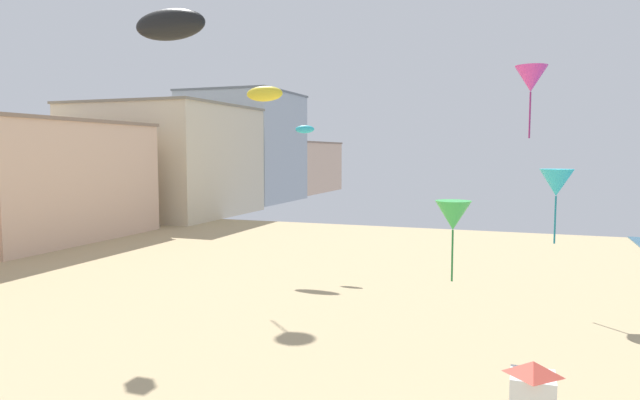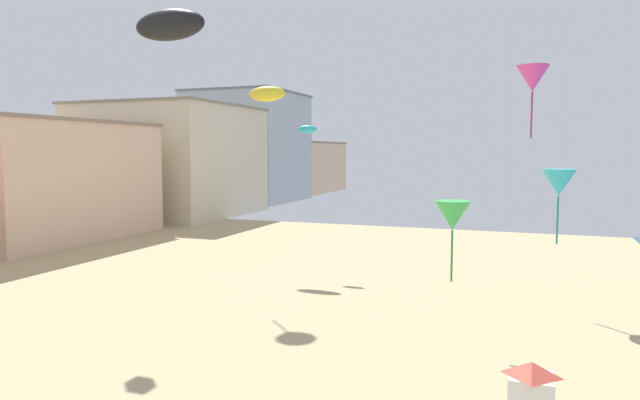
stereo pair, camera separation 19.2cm
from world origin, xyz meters
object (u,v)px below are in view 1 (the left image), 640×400
at_px(lifeguard_stand, 532,388).
at_px(kite_yellow_parafoil, 265,94).
at_px(kite_green_delta, 453,216).
at_px(kite_cyan_parafoil_2, 305,129).
at_px(kite_cyan_delta, 556,183).
at_px(kite_black_parafoil, 170,25).
at_px(kite_magenta_delta, 531,79).

xyz_separation_m(lifeguard_stand, kite_yellow_parafoil, (-17.12, 20.29, 9.95)).
bearing_deg(lifeguard_stand, kite_green_delta, 121.94).
height_order(lifeguard_stand, kite_cyan_parafoil_2, kite_cyan_parafoil_2).
height_order(kite_green_delta, kite_cyan_delta, kite_cyan_delta).
distance_m(lifeguard_stand, kite_yellow_parafoil, 28.35).
height_order(kite_green_delta, kite_black_parafoil, kite_black_parafoil).
height_order(kite_cyan_delta, kite_magenta_delta, kite_magenta_delta).
bearing_deg(kite_magenta_delta, kite_cyan_parafoil_2, 146.10).
height_order(lifeguard_stand, kite_black_parafoil, kite_black_parafoil).
relative_size(lifeguard_stand, kite_black_parafoil, 1.03).
relative_size(kite_green_delta, kite_yellow_parafoil, 0.96).
xyz_separation_m(kite_magenta_delta, kite_yellow_parafoil, (-16.93, 9.05, 0.82)).
bearing_deg(lifeguard_stand, kite_magenta_delta, 84.46).
bearing_deg(kite_yellow_parafoil, kite_cyan_delta, -16.38).
xyz_separation_m(kite_cyan_delta, kite_yellow_parafoil, (-18.27, 5.37, 5.45)).
distance_m(lifeguard_stand, kite_cyan_parafoil_2, 26.36).
distance_m(kite_green_delta, kite_magenta_delta, 9.92).
bearing_deg(kite_black_parafoil, kite_cyan_delta, 50.98).
bearing_deg(lifeguard_stand, kite_yellow_parafoil, 123.64).
relative_size(kite_cyan_parafoil_2, kite_cyan_delta, 0.37).
bearing_deg(kite_green_delta, kite_black_parafoil, -161.25).
height_order(kite_black_parafoil, kite_yellow_parafoil, kite_yellow_parafoil).
xyz_separation_m(kite_green_delta, kite_yellow_parafoil, (-14.70, 17.25, 5.93)).
distance_m(lifeguard_stand, kite_magenta_delta, 14.49).
bearing_deg(kite_cyan_parafoil_2, kite_yellow_parafoil, -170.05).
relative_size(kite_cyan_delta, kite_black_parafoil, 1.49).
height_order(kite_cyan_parafoil_2, kite_green_delta, kite_cyan_parafoil_2).
bearing_deg(kite_cyan_delta, kite_black_parafoil, -129.02).
bearing_deg(kite_cyan_delta, kite_cyan_parafoil_2, 159.34).
relative_size(kite_green_delta, kite_black_parafoil, 1.04).
xyz_separation_m(kite_cyan_parafoil_2, kite_magenta_delta, (14.18, -9.53, 1.60)).
height_order(kite_cyan_delta, kite_black_parafoil, kite_black_parafoil).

